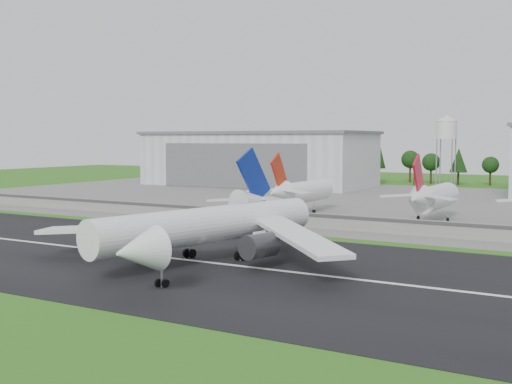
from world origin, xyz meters
The scene contains 12 objects.
ground centered at (0.00, 0.00, 0.00)m, with size 600.00×600.00×0.00m, color #2A6818.
runway centered at (0.00, 10.00, 0.05)m, with size 320.00×60.00×0.10m, color black.
runway_centerline centered at (0.00, 10.00, 0.11)m, with size 220.00×1.00×0.02m, color white.
apron centered at (0.00, 120.00, 0.05)m, with size 320.00×150.00×0.10m, color slate.
blast_fence centered at (0.00, 54.99, 1.81)m, with size 240.00×0.61×3.50m.
hangar_west centered at (-80.00, 164.92, 11.63)m, with size 97.00×44.00×23.20m.
water_tower centered at (-5.00, 185.00, 24.55)m, with size 8.40×8.40×29.40m.
utility_poles centered at (0.00, 200.00, 0.00)m, with size 230.00×3.00×12.00m, color black, non-canonical shape.
treeline centered at (0.00, 215.00, 0.00)m, with size 320.00×16.00×22.00m, color black, non-canonical shape.
main_airliner centered at (-0.74, 9.58, 4.89)m, with size 55.63×58.64×18.17m.
parked_jet_red_a centered at (-17.00, 76.56, 6.17)m, with size 7.36×31.29×16.68m.
parked_jet_red_b centered at (17.59, 76.57, 6.24)m, with size 7.36×31.29×16.75m.
Camera 1 is at (56.51, -74.57, 19.90)m, focal length 45.00 mm.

